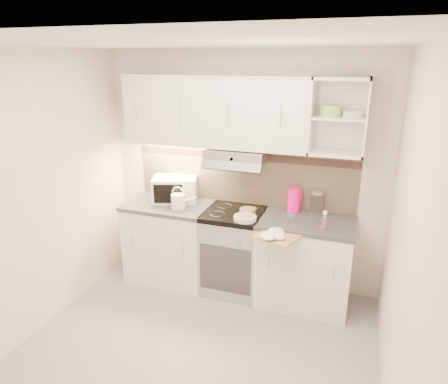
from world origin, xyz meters
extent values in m
plane|color=#9C9B9E|center=(0.00, 0.00, 0.00)|extent=(3.00, 3.00, 0.00)
cube|color=beige|center=(0.00, 1.40, 1.25)|extent=(3.00, 0.04, 2.50)
cube|color=beige|center=(0.00, -1.40, 1.25)|extent=(3.00, 0.04, 2.50)
cube|color=beige|center=(-1.50, 0.00, 1.25)|extent=(0.04, 2.80, 2.50)
cube|color=beige|center=(1.50, 0.00, 1.25)|extent=(0.04, 2.80, 2.50)
cube|color=white|center=(0.00, 0.00, 2.50)|extent=(3.00, 2.80, 0.04)
cube|color=tan|center=(0.00, 1.39, 1.22)|extent=(2.40, 0.02, 0.64)
cube|color=#37231E|center=(0.00, 1.38, 1.42)|extent=(2.40, 0.01, 0.08)
cube|color=white|center=(-0.25, 1.23, 1.90)|extent=(1.90, 0.34, 0.70)
cube|color=white|center=(0.95, 1.23, 1.90)|extent=(0.50, 0.34, 0.70)
cylinder|color=#85BE49|center=(0.87, 1.23, 1.95)|extent=(0.19, 0.19, 0.10)
cylinder|color=silver|center=(1.07, 1.23, 1.93)|extent=(0.18, 0.18, 0.06)
cube|color=#B7B7BC|center=(0.00, 1.20, 1.48)|extent=(0.60, 0.40, 0.12)
cube|color=white|center=(-0.75, 1.10, 0.43)|extent=(0.90, 0.60, 0.86)
cube|color=#47474C|center=(-0.75, 1.10, 0.88)|extent=(0.92, 0.62, 0.04)
cube|color=white|center=(0.75, 1.10, 0.43)|extent=(0.90, 0.60, 0.86)
cube|color=#47474C|center=(0.75, 1.10, 0.88)|extent=(0.92, 0.62, 0.04)
cube|color=#B7B7BC|center=(0.00, 1.10, 0.42)|extent=(0.60, 0.58, 0.85)
cube|color=black|center=(0.00, 1.10, 0.88)|extent=(0.60, 0.60, 0.05)
cube|color=white|center=(-0.72, 1.22, 1.03)|extent=(0.56, 0.48, 0.27)
cube|color=black|center=(-0.72, 1.05, 1.03)|extent=(0.30, 0.11, 0.21)
cylinder|color=white|center=(-0.58, 1.00, 0.98)|extent=(0.15, 0.15, 0.16)
cone|color=white|center=(-0.47, 1.01, 1.00)|extent=(0.20, 0.06, 0.12)
torus|color=white|center=(-0.58, 1.00, 1.08)|extent=(0.13, 0.03, 0.13)
cylinder|color=silver|center=(0.17, 0.92, 0.91)|extent=(0.22, 0.22, 0.01)
cylinder|color=silver|center=(0.17, 0.92, 0.92)|extent=(0.22, 0.22, 0.01)
cylinder|color=silver|center=(0.17, 0.92, 0.94)|extent=(0.22, 0.22, 0.01)
cube|color=silver|center=(0.17, 0.92, 0.94)|extent=(0.14, 0.02, 0.01)
cylinder|color=olive|center=(0.14, 1.12, 0.92)|extent=(0.16, 0.16, 0.04)
cylinder|color=#FF1083|center=(0.58, 1.30, 1.03)|extent=(0.13, 0.13, 0.26)
cube|color=#FF1083|center=(0.64, 1.32, 1.06)|extent=(0.02, 0.04, 0.11)
cylinder|color=silver|center=(0.81, 1.30, 1.01)|extent=(0.12, 0.12, 0.22)
cylinder|color=#B7B7BC|center=(0.81, 1.30, 1.13)|extent=(0.13, 0.13, 0.02)
cylinder|color=white|center=(0.61, 0.97, 0.94)|extent=(0.06, 0.06, 0.07)
cylinder|color=#216BA8|center=(0.61, 0.97, 0.98)|extent=(0.06, 0.06, 0.02)
cone|color=pink|center=(0.92, 0.95, 0.96)|extent=(0.07, 0.07, 0.12)
cube|color=tan|center=(0.54, 0.70, 0.87)|extent=(0.43, 0.41, 0.02)
camera|label=1|loc=(1.15, -2.56, 2.40)|focal=32.00mm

